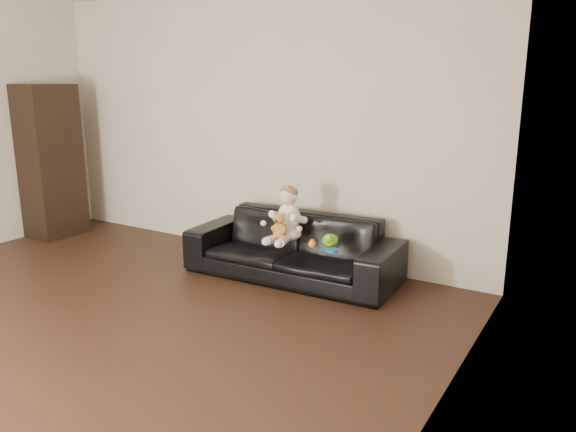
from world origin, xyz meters
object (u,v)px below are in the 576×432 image
Objects in this scene: toy_green at (330,240)px; toy_rattle at (312,244)px; teddy_bear at (279,226)px; toy_blue_disc at (332,251)px; sofa at (293,247)px; cabinet at (51,161)px; baby at (287,217)px.

toy_green is 2.31× the size of toy_rattle.
teddy_bear is 2.13× the size of toy_blue_disc.
cabinet is (-3.04, -0.18, 0.56)m from sofa.
toy_blue_disc is at bearing -2.64° from teddy_bear.
toy_rattle is at bearing 0.82° from teddy_bear.
toy_rattle is at bearing -22.22° from baby.
baby is at bearing 1.53° from cabinet.
baby is at bearing -88.11° from sofa.
toy_green is at bearing 13.33° from teddy_bear.
cabinet reaches higher than toy_green.
teddy_bear is (0.02, -0.25, 0.26)m from sofa.
cabinet is at bearing 167.39° from teddy_bear.
sofa reaches higher than toy_green.
sofa is 0.36m from teddy_bear.
sofa is at bearing 82.69° from teddy_bear.
teddy_bear reaches higher than toy_rattle.
toy_green is at bearing 47.51° from toy_rattle.
baby reaches higher than toy_green.
sofa is at bearing 159.33° from toy_blue_disc.
baby is 0.16m from teddy_bear.
toy_rattle reaches higher than toy_blue_disc.
sofa is 3.09m from cabinet.
toy_blue_disc is at bearing -57.08° from toy_green.
toy_blue_disc is at bearing -22.88° from sofa.
teddy_bear is at bearing -91.97° from baby.
sofa is 0.53m from toy_blue_disc.
baby is at bearing -175.37° from toy_green.
cabinet is 15.68× the size of toy_blue_disc.
cabinet is at bearing 175.62° from baby.
teddy_bear is (0.01, -0.15, -0.05)m from baby.
teddy_bear is 1.44× the size of toy_green.
toy_rattle is at bearing -34.60° from sofa.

